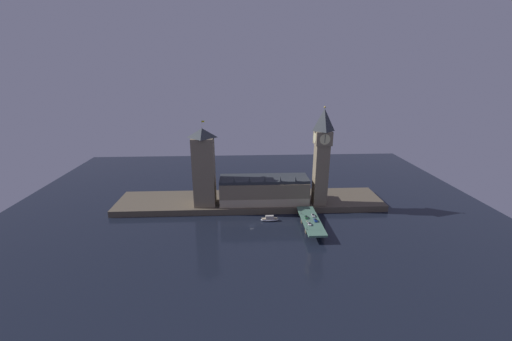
{
  "coord_description": "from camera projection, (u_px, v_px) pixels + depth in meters",
  "views": [
    {
      "loc": [
        -6.85,
        -205.92,
        108.34
      ],
      "look_at": [
        4.06,
        20.0,
        35.98
      ],
      "focal_mm": 22.0,
      "sensor_mm": 36.0,
      "label": 1
    }
  ],
  "objects": [
    {
      "name": "car_southbound_trail",
      "position": [
        313.0,
        215.0,
        229.46
      ],
      "size": [
        2.01,
        4.46,
        1.48
      ],
      "color": "silver",
      "rests_on": "bridge"
    },
    {
      "name": "ground_plane",
      "position": [
        252.0,
        226.0,
        229.22
      ],
      "size": [
        400.0,
        400.0,
        0.0
      ],
      "primitive_type": "plane",
      "color": "black"
    },
    {
      "name": "bridge",
      "position": [
        311.0,
        222.0,
        224.97
      ],
      "size": [
        12.56,
        46.0,
        6.38
      ],
      "color": "#4C7560",
      "rests_on": "ground_plane"
    },
    {
      "name": "street_lamp_near",
      "position": [
        307.0,
        224.0,
        208.87
      ],
      "size": [
        1.34,
        0.6,
        6.92
      ],
      "color": "#2D3333",
      "rests_on": "bridge"
    },
    {
      "name": "victoria_tower",
      "position": [
        204.0,
        167.0,
        244.83
      ],
      "size": [
        16.78,
        16.78,
        67.84
      ],
      "color": "#7F7056",
      "rests_on": "embankment"
    },
    {
      "name": "pedestrian_far_rail",
      "position": [
        301.0,
        213.0,
        232.42
      ],
      "size": [
        0.38,
        0.38,
        1.62
      ],
      "color": "black",
      "rests_on": "bridge"
    },
    {
      "name": "embankment",
      "position": [
        250.0,
        201.0,
        265.56
      ],
      "size": [
        220.0,
        42.0,
        5.06
      ],
      "color": "brown",
      "rests_on": "ground_plane"
    },
    {
      "name": "car_northbound_trail",
      "position": [
        309.0,
        224.0,
        216.8
      ],
      "size": [
        2.01,
        4.18,
        1.48
      ],
      "color": "white",
      "rests_on": "bridge"
    },
    {
      "name": "clock_tower",
      "position": [
        322.0,
        154.0,
        243.06
      ],
      "size": [
        12.85,
        12.96,
        78.1
      ],
      "color": "#7F7056",
      "rests_on": "embankment"
    },
    {
      "name": "boat_upstream",
      "position": [
        270.0,
        219.0,
        235.84
      ],
      "size": [
        13.49,
        3.75,
        4.44
      ],
      "color": "white",
      "rests_on": "ground_plane"
    },
    {
      "name": "parliament_hall",
      "position": [
        264.0,
        190.0,
        255.77
      ],
      "size": [
        71.24,
        24.0,
        25.04
      ],
      "color": "#7F7056",
      "rests_on": "embankment"
    },
    {
      "name": "car_northbound_lead",
      "position": [
        306.0,
        217.0,
        226.75
      ],
      "size": [
        1.91,
        4.79,
        1.44
      ],
      "color": "#235633",
      "rests_on": "bridge"
    },
    {
      "name": "car_southbound_lead",
      "position": [
        316.0,
        220.0,
        221.87
      ],
      "size": [
        1.91,
        4.49,
        1.56
      ],
      "color": "navy",
      "rests_on": "bridge"
    }
  ]
}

